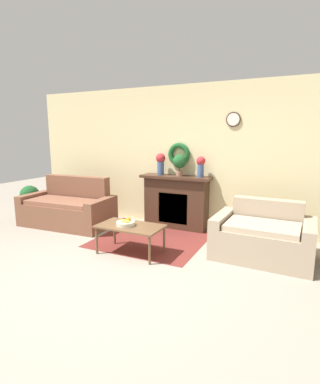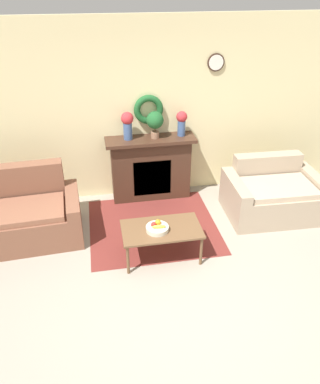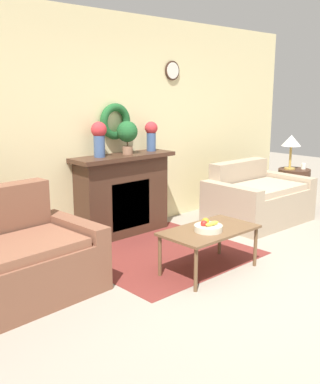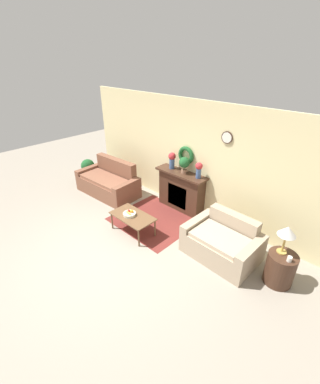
{
  "view_description": "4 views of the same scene",
  "coord_description": "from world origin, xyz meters",
  "px_view_note": "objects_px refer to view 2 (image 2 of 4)",
  "views": [
    {
      "loc": [
        2.11,
        -2.81,
        1.76
      ],
      "look_at": [
        0.14,
        1.32,
        0.9
      ],
      "focal_mm": 28.0,
      "sensor_mm": 36.0,
      "label": 1
    },
    {
      "loc": [
        -0.84,
        -2.79,
        3.15
      ],
      "look_at": [
        -0.09,
        1.35,
        0.68
      ],
      "focal_mm": 35.0,
      "sensor_mm": 36.0,
      "label": 2
    },
    {
      "loc": [
        -3.4,
        -1.9,
        1.78
      ],
      "look_at": [
        -0.26,
        1.5,
        0.73
      ],
      "focal_mm": 42.0,
      "sensor_mm": 36.0,
      "label": 3
    },
    {
      "loc": [
        3.5,
        -2.07,
        3.55
      ],
      "look_at": [
        0.01,
        1.59,
        0.81
      ],
      "focal_mm": 24.0,
      "sensor_mm": 36.0,
      "label": 4
    }
  ],
  "objects_px": {
    "fireplace": "(151,168)",
    "vase_on_mantel_left": "(127,124)",
    "loveseat_right": "(273,195)",
    "couch_left": "(12,218)",
    "coffee_table": "(162,231)",
    "vase_on_mantel_right": "(182,122)",
    "potted_plant_on_mantel": "(155,121)",
    "fruit_bowl": "(157,228)"
  },
  "relations": [
    {
      "from": "fireplace",
      "to": "loveseat_right",
      "type": "bearing_deg",
      "value": -25.12
    },
    {
      "from": "loveseat_right",
      "to": "potted_plant_on_mantel",
      "type": "distance_m",
      "value": 2.06
    },
    {
      "from": "couch_left",
      "to": "vase_on_mantel_right",
      "type": "xyz_separation_m",
      "value": [
        2.48,
        0.78,
        0.91
      ]
    },
    {
      "from": "fireplace",
      "to": "coffee_table",
      "type": "bearing_deg",
      "value": -94.11
    },
    {
      "from": "couch_left",
      "to": "fruit_bowl",
      "type": "bearing_deg",
      "value": -26.44
    },
    {
      "from": "fireplace",
      "to": "vase_on_mantel_right",
      "type": "relative_size",
      "value": 3.59
    },
    {
      "from": "couch_left",
      "to": "potted_plant_on_mantel",
      "type": "distance_m",
      "value": 2.4
    },
    {
      "from": "coffee_table",
      "to": "fruit_bowl",
      "type": "xyz_separation_m",
      "value": [
        -0.06,
        -0.03,
        0.08
      ]
    },
    {
      "from": "vase_on_mantel_right",
      "to": "potted_plant_on_mantel",
      "type": "xyz_separation_m",
      "value": [
        -0.41,
        -0.02,
        0.04
      ]
    },
    {
      "from": "loveseat_right",
      "to": "coffee_table",
      "type": "distance_m",
      "value": 1.96
    },
    {
      "from": "coffee_table",
      "to": "fruit_bowl",
      "type": "relative_size",
      "value": 3.54
    },
    {
      "from": "potted_plant_on_mantel",
      "to": "fireplace",
      "type": "bearing_deg",
      "value": 168.6
    },
    {
      "from": "fireplace",
      "to": "coffee_table",
      "type": "height_order",
      "value": "fireplace"
    },
    {
      "from": "fruit_bowl",
      "to": "vase_on_mantel_right",
      "type": "bearing_deg",
      "value": 67.45
    },
    {
      "from": "fruit_bowl",
      "to": "vase_on_mantel_left",
      "type": "height_order",
      "value": "vase_on_mantel_left"
    },
    {
      "from": "fireplace",
      "to": "potted_plant_on_mantel",
      "type": "xyz_separation_m",
      "value": [
        0.07,
        -0.01,
        0.76
      ]
    },
    {
      "from": "fireplace",
      "to": "fruit_bowl",
      "type": "xyz_separation_m",
      "value": [
        -0.17,
        -1.55,
        -0.03
      ]
    },
    {
      "from": "couch_left",
      "to": "loveseat_right",
      "type": "relative_size",
      "value": 1.31
    },
    {
      "from": "coffee_table",
      "to": "vase_on_mantel_left",
      "type": "distance_m",
      "value": 1.77
    },
    {
      "from": "vase_on_mantel_right",
      "to": "fireplace",
      "type": "bearing_deg",
      "value": -179.33
    },
    {
      "from": "fireplace",
      "to": "vase_on_mantel_left",
      "type": "bearing_deg",
      "value": 179.03
    },
    {
      "from": "loveseat_right",
      "to": "coffee_table",
      "type": "bearing_deg",
      "value": -156.68
    },
    {
      "from": "fireplace",
      "to": "couch_left",
      "type": "height_order",
      "value": "fireplace"
    },
    {
      "from": "fruit_bowl",
      "to": "potted_plant_on_mantel",
      "type": "distance_m",
      "value": 1.75
    },
    {
      "from": "loveseat_right",
      "to": "couch_left",
      "type": "bearing_deg",
      "value": -178.73
    },
    {
      "from": "vase_on_mantel_right",
      "to": "potted_plant_on_mantel",
      "type": "bearing_deg",
      "value": -177.19
    },
    {
      "from": "couch_left",
      "to": "vase_on_mantel_right",
      "type": "height_order",
      "value": "vase_on_mantel_right"
    },
    {
      "from": "loveseat_right",
      "to": "fruit_bowl",
      "type": "relative_size",
      "value": 5.05
    },
    {
      "from": "coffee_table",
      "to": "vase_on_mantel_right",
      "type": "height_order",
      "value": "vase_on_mantel_right"
    },
    {
      "from": "coffee_table",
      "to": "fruit_bowl",
      "type": "bearing_deg",
      "value": -152.03
    },
    {
      "from": "potted_plant_on_mantel",
      "to": "loveseat_right",
      "type": "bearing_deg",
      "value": -25.66
    },
    {
      "from": "vase_on_mantel_right",
      "to": "potted_plant_on_mantel",
      "type": "height_order",
      "value": "potted_plant_on_mantel"
    },
    {
      "from": "couch_left",
      "to": "vase_on_mantel_left",
      "type": "relative_size",
      "value": 4.45
    },
    {
      "from": "couch_left",
      "to": "loveseat_right",
      "type": "distance_m",
      "value": 3.72
    },
    {
      "from": "couch_left",
      "to": "coffee_table",
      "type": "height_order",
      "value": "couch_left"
    },
    {
      "from": "coffee_table",
      "to": "fruit_bowl",
      "type": "distance_m",
      "value": 0.11
    },
    {
      "from": "couch_left",
      "to": "loveseat_right",
      "type": "bearing_deg",
      "value": -3.83
    },
    {
      "from": "loveseat_right",
      "to": "vase_on_mantel_right",
      "type": "height_order",
      "value": "vase_on_mantel_right"
    },
    {
      "from": "couch_left",
      "to": "fruit_bowl",
      "type": "relative_size",
      "value": 6.63
    },
    {
      "from": "loveseat_right",
      "to": "vase_on_mantel_left",
      "type": "distance_m",
      "value": 2.39
    },
    {
      "from": "fruit_bowl",
      "to": "vase_on_mantel_left",
      "type": "relative_size",
      "value": 0.67
    },
    {
      "from": "fireplace",
      "to": "vase_on_mantel_left",
      "type": "relative_size",
      "value": 3.28
    }
  ]
}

